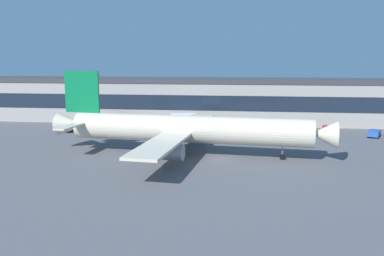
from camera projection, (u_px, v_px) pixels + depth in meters
ground_plane at (221, 159)px, 82.69m from camera, size 600.00×600.00×0.00m
terminal_building at (231, 100)px, 130.70m from camera, size 180.71×19.15×13.55m
airliner at (185, 129)px, 85.64m from camera, size 59.28×50.77×17.20m
baggage_tug at (330, 129)px, 111.75m from camera, size 4.03×2.96×1.85m
catering_truck at (183, 120)px, 119.40m from camera, size 7.56×3.93×4.15m
belt_loader at (71, 127)px, 114.36m from camera, size 2.63×6.57×1.95m
stair_truck at (113, 120)px, 120.62m from camera, size 6.19×5.62×3.55m
pushback_tractor at (374, 133)px, 105.46m from camera, size 4.36×5.45×1.75m
traffic_cone_0 at (165, 169)px, 74.42m from camera, size 0.44×0.44×0.55m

